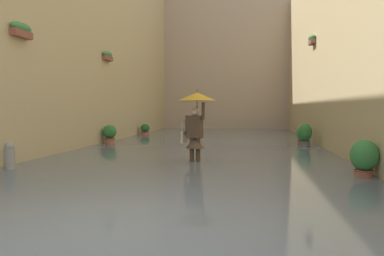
# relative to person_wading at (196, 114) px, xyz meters

# --- Properties ---
(ground_plane) EXTENTS (60.00, 60.00, 0.00)m
(ground_plane) POSITION_rel_person_wading_xyz_m (0.23, -4.77, -1.41)
(ground_plane) COLOR gray
(flood_water) EXTENTS (9.15, 26.37, 0.17)m
(flood_water) POSITION_rel_person_wading_xyz_m (0.23, -4.77, -1.32)
(flood_water) COLOR slate
(flood_water) RESTS_ON ground_plane
(building_facade_left) EXTENTS (2.04, 24.37, 8.34)m
(building_facade_left) POSITION_rel_person_wading_xyz_m (-4.85, -4.77, 2.76)
(building_facade_left) COLOR tan
(building_facade_left) RESTS_ON ground_plane
(building_facade_right) EXTENTS (2.04, 24.37, 11.55)m
(building_facade_right) POSITION_rel_person_wading_xyz_m (5.30, -4.76, 4.36)
(building_facade_right) COLOR tan
(building_facade_right) RESTS_ON ground_plane
(building_facade_far) EXTENTS (11.95, 1.80, 9.63)m
(building_facade_far) POSITION_rel_person_wading_xyz_m (0.23, -15.85, 3.40)
(building_facade_far) COLOR tan
(building_facade_far) RESTS_ON ground_plane
(person_wading) EXTENTS (0.99, 0.99, 2.05)m
(person_wading) POSITION_rel_person_wading_xyz_m (0.00, 0.00, 0.00)
(person_wading) COLOR #4C4233
(person_wading) RESTS_ON ground_plane
(potted_plant_far_left) EXTENTS (0.44, 0.44, 0.87)m
(potted_plant_far_left) POSITION_rel_person_wading_xyz_m (-3.47, -5.56, -0.95)
(potted_plant_far_left) COLOR #9E563D
(potted_plant_far_left) RESTS_ON ground_plane
(potted_plant_near_left) EXTENTS (0.48, 0.48, 1.00)m
(potted_plant_near_left) POSITION_rel_person_wading_xyz_m (-3.42, -4.43, -0.86)
(potted_plant_near_left) COLOR #66605B
(potted_plant_near_left) RESTS_ON ground_plane
(potted_plant_far_right) EXTENTS (0.53, 0.53, 0.90)m
(potted_plant_far_right) POSITION_rel_person_wading_xyz_m (4.09, -4.28, -0.90)
(potted_plant_far_right) COLOR #9E563D
(potted_plant_far_right) RESTS_ON ground_plane
(potted_plant_near_right) EXTENTS (0.47, 0.47, 0.73)m
(potted_plant_near_right) POSITION_rel_person_wading_xyz_m (4.04, -9.00, -1.03)
(potted_plant_near_right) COLOR #9E563D
(potted_plant_near_right) RESTS_ON ground_plane
(potted_plant_mid_left) EXTENTS (0.56, 0.56, 0.92)m
(potted_plant_mid_left) POSITION_rel_person_wading_xyz_m (-3.69, 1.51, -0.88)
(potted_plant_mid_left) COLOR #9E563D
(potted_plant_mid_left) RESTS_ON ground_plane
(mooring_bollard) EXTENTS (0.24, 0.24, 0.81)m
(mooring_bollard) POSITION_rel_person_wading_xyz_m (4.01, 1.88, -1.01)
(mooring_bollard) COLOR gray
(mooring_bollard) RESTS_ON ground_plane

